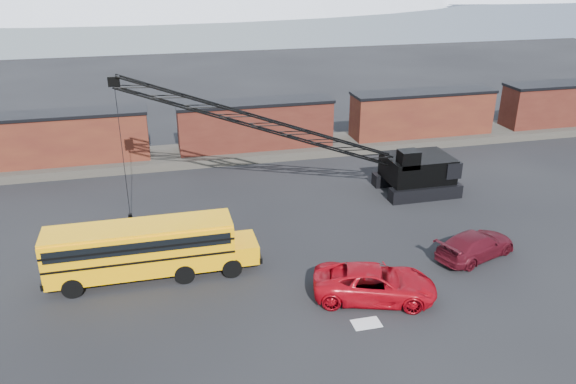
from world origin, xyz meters
name	(u,v)px	position (x,y,z in m)	size (l,w,h in m)	color
ground	(331,282)	(0.00, 0.00, 0.00)	(160.00, 160.00, 0.00)	black
gravel_berm	(256,150)	(0.00, 22.00, 0.35)	(120.00, 5.00, 0.70)	#4A453D
boxcar_west_near	(63,138)	(-16.00, 22.00, 2.76)	(13.70, 3.10, 4.17)	#441713
boxcar_mid	(256,124)	(0.00, 22.00, 2.76)	(13.70, 3.10, 4.17)	#4D1E15
boxcar_east_near	(422,113)	(16.00, 22.00, 2.76)	(13.70, 3.10, 4.17)	#441713
boxcar_east_far	(568,103)	(32.00, 22.00, 2.76)	(13.70, 3.10, 4.17)	#4D1E15
snow_patch	(366,323)	(0.50, -4.00, 0.01)	(1.40, 0.90, 0.02)	silver
school_bus	(147,248)	(-9.67, 3.01, 1.79)	(11.65, 2.65, 3.19)	#FBA605
red_pickup	(375,283)	(1.69, -1.97, 0.89)	(2.94, 6.38, 1.77)	#AE0814
maroon_suv	(476,245)	(9.13, 0.66, 0.79)	(2.21, 5.43, 1.57)	#4D0D17
crawler_crane	(292,132)	(0.42, 10.68, 5.37)	(24.22, 4.20, 10.03)	black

